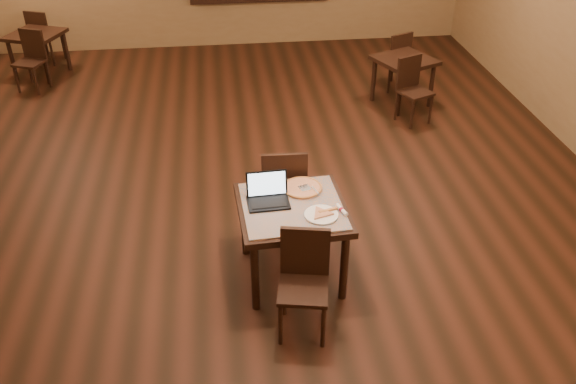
{
  "coord_description": "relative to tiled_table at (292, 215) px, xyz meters",
  "views": [
    {
      "loc": [
        -0.28,
        -5.46,
        3.7
      ],
      "look_at": [
        0.24,
        -1.14,
        0.85
      ],
      "focal_mm": 38.0,
      "sensor_mm": 36.0,
      "label": 1
    }
  ],
  "objects": [
    {
      "name": "chair_main_far",
      "position": [
        -0.0,
        0.61,
        -0.11
      ],
      "size": [
        0.44,
        0.44,
        0.98
      ],
      "rotation": [
        0.0,
        0.0,
        3.11
      ],
      "color": "black",
      "rests_on": "ground"
    },
    {
      "name": "tiled_table",
      "position": [
        0.0,
        0.0,
        0.0
      ],
      "size": [
        0.96,
        0.96,
        0.76
      ],
      "rotation": [
        0.0,
        0.0,
        0.05
      ],
      "color": "black",
      "rests_on": "ground"
    },
    {
      "name": "other_table_a_chair_far",
      "position": [
        2.03,
        3.99,
        -0.17
      ],
      "size": [
        0.49,
        0.49,
        0.87
      ],
      "rotation": [
        0.0,
        0.0,
        3.56
      ],
      "color": "black",
      "rests_on": "ground"
    },
    {
      "name": "other_table_b_chair_near",
      "position": [
        -3.24,
        4.67,
        -0.17
      ],
      "size": [
        0.49,
        0.49,
        0.87
      ],
      "rotation": [
        0.0,
        0.0,
        -0.38
      ],
      "color": "black",
      "rests_on": "ground"
    },
    {
      "name": "spatula",
      "position": [
        0.14,
        0.22,
        0.13
      ],
      "size": [
        0.16,
        0.25,
        0.01
      ],
      "primitive_type": "cube",
      "rotation": [
        0.0,
        0.0,
        0.31
      ],
      "color": "silver",
      "rests_on": "pizza_whole"
    },
    {
      "name": "other_table_b_chair_far",
      "position": [
        -3.3,
        5.69,
        -0.17
      ],
      "size": [
        0.49,
        0.49,
        0.87
      ],
      "rotation": [
        0.0,
        0.0,
        2.76
      ],
      "color": "black",
      "rests_on": "ground"
    },
    {
      "name": "ground",
      "position": [
        -0.27,
        1.22,
        -0.66
      ],
      "size": [
        10.0,
        10.0,
        0.0
      ],
      "primitive_type": "plane",
      "color": "black",
      "rests_on": "ground"
    },
    {
      "name": "plate",
      "position": [
        0.22,
        -0.18,
        0.11
      ],
      "size": [
        0.28,
        0.28,
        0.02
      ],
      "primitive_type": "cylinder",
      "color": "white",
      "rests_on": "tiled_table"
    },
    {
      "name": "other_table_a",
      "position": [
        2.0,
        3.48,
        -0.1
      ],
      "size": [
        0.94,
        0.94,
        0.67
      ],
      "rotation": [
        0.0,
        0.0,
        0.42
      ],
      "color": "black",
      "rests_on": "ground"
    },
    {
      "name": "other_table_a_chair_near",
      "position": [
        1.97,
        2.97,
        -0.17
      ],
      "size": [
        0.49,
        0.49,
        0.87
      ],
      "rotation": [
        0.0,
        0.0,
        0.42
      ],
      "color": "black",
      "rests_on": "ground"
    },
    {
      "name": "chair_main_near",
      "position": [
        0.02,
        -0.62,
        -0.15
      ],
      "size": [
        0.46,
        0.46,
        0.9
      ],
      "rotation": [
        0.0,
        0.0,
        -0.2
      ],
      "color": "black",
      "rests_on": "ground"
    },
    {
      "name": "pizza_slice",
      "position": [
        0.22,
        -0.18,
        0.13
      ],
      "size": [
        0.26,
        0.26,
        0.02
      ],
      "primitive_type": null,
      "rotation": [
        0.0,
        0.0,
        0.3
      ],
      "color": "beige",
      "rests_on": "plate"
    },
    {
      "name": "pizza_pan",
      "position": [
        0.12,
        0.24,
        0.11
      ],
      "size": [
        0.34,
        0.34,
        0.01
      ],
      "primitive_type": "cylinder",
      "color": "silver",
      "rests_on": "tiled_table"
    },
    {
      "name": "laptop",
      "position": [
        -0.2,
        0.11,
        0.17
      ],
      "size": [
        0.37,
        0.29,
        0.24
      ],
      "rotation": [
        0.0,
        0.0,
        0.05
      ],
      "color": "black",
      "rests_on": "tiled_table"
    },
    {
      "name": "other_table_b",
      "position": [
        -3.27,
        5.18,
        -0.1
      ],
      "size": [
        0.93,
        0.93,
        0.67
      ],
      "rotation": [
        0.0,
        0.0,
        -0.38
      ],
      "color": "black",
      "rests_on": "ground"
    },
    {
      "name": "pizza_whole",
      "position": [
        0.12,
        0.24,
        0.12
      ],
      "size": [
        0.35,
        0.35,
        0.02
      ],
      "color": "beige",
      "rests_on": "pizza_pan"
    },
    {
      "name": "napkin_roll",
      "position": [
        0.4,
        -0.14,
        0.12
      ],
      "size": [
        0.08,
        0.16,
        0.04
      ],
      "rotation": [
        0.0,
        0.0,
        0.31
      ],
      "color": "white",
      "rests_on": "tiled_table"
    }
  ]
}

